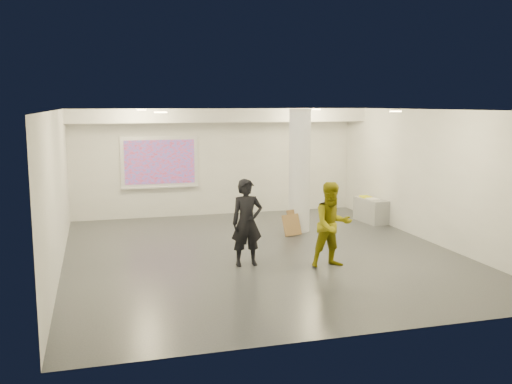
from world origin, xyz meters
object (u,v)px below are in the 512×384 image
object	(u,v)px
column	(300,171)
credenza	(371,210)
projection_screen	(160,163)
woman	(247,223)
man	(332,225)

from	to	relation	value
column	credenza	distance (m)	2.57
projection_screen	woman	size ratio (longest dim) A/B	1.24
woman	man	xyz separation A→B (m)	(1.55, -0.55, -0.02)
column	woman	xyz separation A→B (m)	(-2.01, -2.57, -0.65)
column	projection_screen	bearing A→B (deg)	139.44
credenza	man	xyz separation A→B (m)	(-2.68, -3.63, 0.51)
credenza	woman	xyz separation A→B (m)	(-4.23, -3.08, 0.53)
projection_screen	man	world-z (taller)	projection_screen
man	woman	bearing A→B (deg)	157.85
column	man	world-z (taller)	column
woman	man	bearing A→B (deg)	-20.16
column	woman	bearing A→B (deg)	-128.05
projection_screen	man	size ratio (longest dim) A/B	1.27
credenza	man	size ratio (longest dim) A/B	0.65
projection_screen	woman	world-z (taller)	projection_screen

